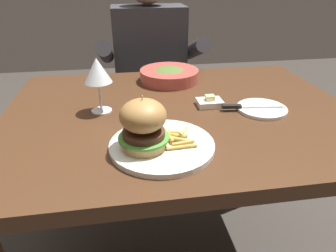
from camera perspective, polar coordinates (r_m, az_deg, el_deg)
name	(u,v)px	position (r m, az deg, el deg)	size (l,w,h in m)	color
dining_table	(180,137)	(1.00, 2.30, -2.01)	(1.10, 0.83, 0.74)	#472B19
main_plate	(162,145)	(0.74, -1.16, -3.69)	(0.26, 0.26, 0.01)	white
burger_sandwich	(143,124)	(0.70, -4.72, 0.37)	(0.12, 0.12, 0.13)	tan
fries_pile	(175,138)	(0.75, 1.25, -2.25)	(0.11, 0.09, 0.02)	gold
wine_glass	(97,72)	(0.92, -13.32, 10.03)	(0.08, 0.08, 0.17)	silver
bread_plate	(262,109)	(0.99, 17.44, 3.16)	(0.15, 0.15, 0.01)	white
table_knife	(247,106)	(0.97, 14.78, 3.62)	(0.19, 0.04, 0.01)	silver
butter_dish	(210,102)	(0.98, 7.92, 4.50)	(0.08, 0.06, 0.04)	white
soup_bowl	(169,75)	(1.20, 0.24, 9.73)	(0.23, 0.23, 0.05)	#B24C42
diner_person	(151,87)	(1.65, -3.34, 7.35)	(0.51, 0.36, 1.18)	#282833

